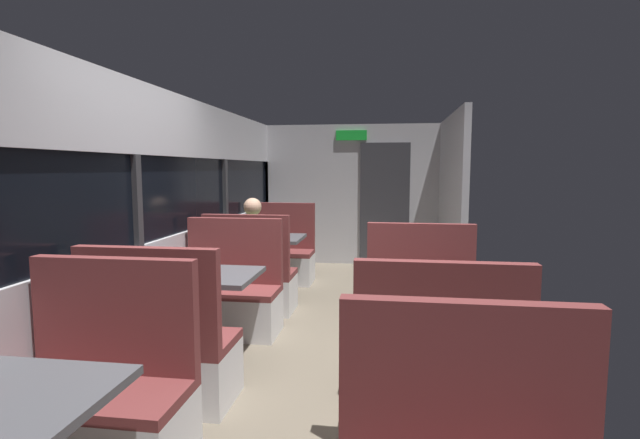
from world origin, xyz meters
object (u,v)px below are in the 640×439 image
(seated_passenger, at_px, (252,262))
(bench_rear_aisle_facing_end, at_px, (437,387))
(dining_table_mid_window, at_px, (201,285))
(dining_table_rear_aisle, at_px, (428,301))
(bench_rear_aisle_facing_entry, at_px, (420,313))
(bench_far_window_facing_entry, at_px, (279,258))
(bench_near_window_facing_entry, at_px, (101,407))
(bench_far_window_facing_end, at_px, (251,282))
(dining_table_far_window, at_px, (267,244))
(bench_mid_window_facing_entry, at_px, (231,299))
(bench_mid_window_facing_end, at_px, (162,356))

(seated_passenger, bearing_deg, bench_rear_aisle_facing_end, -52.82)
(seated_passenger, bearing_deg, dining_table_mid_window, -90.00)
(dining_table_rear_aisle, relative_size, bench_rear_aisle_facing_entry, 0.82)
(dining_table_mid_window, relative_size, bench_rear_aisle_facing_entry, 0.82)
(bench_far_window_facing_entry, bearing_deg, bench_near_window_facing_entry, -90.00)
(bench_far_window_facing_end, bearing_deg, seated_passenger, 90.00)
(bench_far_window_facing_entry, xyz_separation_m, bench_rear_aisle_facing_entry, (1.79, -2.29, 0.00))
(bench_far_window_facing_entry, distance_m, bench_rear_aisle_facing_end, 4.10)
(bench_near_window_facing_entry, height_order, bench_far_window_facing_entry, same)
(dining_table_far_window, xyz_separation_m, bench_rear_aisle_facing_entry, (1.79, -1.59, -0.31))
(bench_near_window_facing_entry, height_order, dining_table_mid_window, bench_near_window_facing_entry)
(bench_far_window_facing_end, xyz_separation_m, bench_rear_aisle_facing_entry, (1.79, -0.89, 0.00))
(dining_table_far_window, bearing_deg, dining_table_mid_window, -90.00)
(dining_table_mid_window, distance_m, bench_rear_aisle_facing_end, 2.03)
(bench_mid_window_facing_entry, bearing_deg, bench_mid_window_facing_end, -90.00)
(dining_table_far_window, bearing_deg, bench_rear_aisle_facing_end, -59.06)
(dining_table_far_window, distance_m, bench_rear_aisle_facing_end, 3.50)
(dining_table_mid_window, xyz_separation_m, seated_passenger, (0.00, 1.46, -0.10))
(bench_mid_window_facing_end, relative_size, bench_mid_window_facing_entry, 1.00)
(bench_far_window_facing_entry, height_order, dining_table_rear_aisle, bench_far_window_facing_entry)
(bench_far_window_facing_end, bearing_deg, dining_table_rear_aisle, -41.57)
(dining_table_mid_window, xyz_separation_m, bench_rear_aisle_facing_entry, (1.79, 0.50, -0.31))
(bench_mid_window_facing_end, xyz_separation_m, bench_rear_aisle_facing_entry, (1.79, 1.20, 0.00))
(bench_mid_window_facing_end, bearing_deg, bench_far_window_facing_entry, 90.00)
(bench_mid_window_facing_entry, xyz_separation_m, seated_passenger, (0.00, 0.76, 0.21))
(bench_far_window_facing_end, bearing_deg, bench_mid_window_facing_end, -90.00)
(bench_near_window_facing_entry, xyz_separation_m, dining_table_mid_window, (0.00, 1.39, 0.31))
(dining_table_mid_window, distance_m, seated_passenger, 1.46)
(bench_rear_aisle_facing_end, bearing_deg, bench_far_window_facing_entry, 115.90)
(bench_rear_aisle_facing_entry, height_order, seated_passenger, seated_passenger)
(bench_mid_window_facing_entry, distance_m, bench_rear_aisle_facing_entry, 1.80)
(dining_table_mid_window, distance_m, bench_mid_window_facing_end, 0.77)
(seated_passenger, bearing_deg, dining_table_rear_aisle, -42.84)
(bench_near_window_facing_entry, xyz_separation_m, bench_far_window_facing_entry, (0.00, 4.17, 0.00))
(dining_table_mid_window, xyz_separation_m, bench_far_window_facing_entry, (0.00, 2.79, -0.31))
(bench_mid_window_facing_entry, relative_size, seated_passenger, 0.87)
(bench_mid_window_facing_end, bearing_deg, bench_rear_aisle_facing_end, -6.38)
(bench_near_window_facing_entry, relative_size, bench_mid_window_facing_end, 1.00)
(bench_far_window_facing_entry, xyz_separation_m, bench_rear_aisle_facing_end, (1.79, -3.69, 0.00))
(bench_far_window_facing_end, distance_m, dining_table_rear_aisle, 2.41)
(bench_mid_window_facing_entry, height_order, seated_passenger, seated_passenger)
(bench_far_window_facing_entry, relative_size, bench_rear_aisle_facing_end, 1.00)
(dining_table_mid_window, height_order, dining_table_far_window, same)
(dining_table_far_window, bearing_deg, bench_far_window_facing_entry, 90.00)
(bench_near_window_facing_entry, distance_m, dining_table_rear_aisle, 2.17)
(bench_rear_aisle_facing_end, xyz_separation_m, bench_rear_aisle_facing_entry, (0.00, 1.40, 0.00))
(dining_table_far_window, xyz_separation_m, bench_rear_aisle_facing_end, (1.79, -2.99, -0.31))
(bench_mid_window_facing_entry, xyz_separation_m, bench_far_window_facing_entry, (0.00, 2.09, 0.00))
(dining_table_mid_window, relative_size, bench_mid_window_facing_entry, 0.82)
(dining_table_mid_window, height_order, bench_rear_aisle_facing_end, bench_rear_aisle_facing_end)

